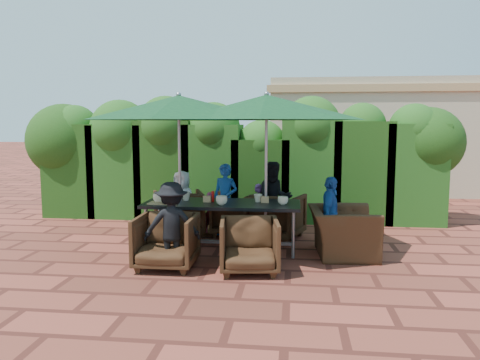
# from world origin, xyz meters

# --- Properties ---
(ground) EXTENTS (80.00, 80.00, 0.00)m
(ground) POSITION_xyz_m (0.00, 0.00, 0.00)
(ground) COLOR brown
(ground) RESTS_ON ground
(dining_table) EXTENTS (2.43, 0.90, 0.75)m
(dining_table) POSITION_xyz_m (0.06, -0.15, 0.68)
(dining_table) COLOR black
(dining_table) RESTS_ON ground
(umbrella_left) EXTENTS (3.02, 3.02, 2.46)m
(umbrella_left) POSITION_xyz_m (-0.62, -0.09, 2.21)
(umbrella_left) COLOR gray
(umbrella_left) RESTS_ON ground
(umbrella_right) EXTENTS (2.96, 2.96, 2.46)m
(umbrella_right) POSITION_xyz_m (0.74, -0.09, 2.21)
(umbrella_right) COLOR gray
(umbrella_right) RESTS_ON ground
(chair_far_left) EXTENTS (1.06, 1.02, 0.86)m
(chair_far_left) POSITION_xyz_m (-0.86, 0.75, 0.43)
(chair_far_left) COLOR black
(chair_far_left) RESTS_ON ground
(chair_far_mid) EXTENTS (0.80, 0.76, 0.76)m
(chair_far_mid) POSITION_xyz_m (0.06, 0.91, 0.38)
(chair_far_mid) COLOR black
(chair_far_mid) RESTS_ON ground
(chair_far_right) EXTENTS (1.05, 1.02, 0.86)m
(chair_far_right) POSITION_xyz_m (0.87, 0.70, 0.43)
(chair_far_right) COLOR black
(chair_far_right) RESTS_ON ground
(chair_near_left) EXTENTS (0.80, 0.75, 0.82)m
(chair_near_left) POSITION_xyz_m (-0.55, -1.17, 0.41)
(chair_near_left) COLOR black
(chair_near_left) RESTS_ON ground
(chair_near_right) EXTENTS (0.86, 0.82, 0.79)m
(chair_near_right) POSITION_xyz_m (0.59, -1.21, 0.40)
(chair_near_right) COLOR black
(chair_near_right) RESTS_ON ground
(chair_end_right) EXTENTS (0.78, 1.14, 0.96)m
(chair_end_right) POSITION_xyz_m (1.91, -0.25, 0.48)
(chair_end_right) COLOR black
(chair_end_right) RESTS_ON ground
(adult_far_left) EXTENTS (0.63, 0.49, 1.13)m
(adult_far_left) POSITION_xyz_m (-0.83, 0.87, 0.57)
(adult_far_left) COLOR white
(adult_far_left) RESTS_ON ground
(adult_far_mid) EXTENTS (0.55, 0.49, 1.28)m
(adult_far_mid) POSITION_xyz_m (-0.03, 0.79, 0.64)
(adult_far_mid) COLOR #1C4C98
(adult_far_mid) RESTS_ON ground
(adult_far_right) EXTENTS (0.71, 0.53, 1.31)m
(adult_far_right) POSITION_xyz_m (0.83, 0.89, 0.66)
(adult_far_right) COLOR black
(adult_far_right) RESTS_ON ground
(adult_near_left) EXTENTS (0.82, 0.52, 1.19)m
(adult_near_left) POSITION_xyz_m (-0.48, -1.14, 0.59)
(adult_near_left) COLOR black
(adult_near_left) RESTS_ON ground
(adult_end_right) EXTENTS (0.47, 0.74, 1.17)m
(adult_end_right) POSITION_xyz_m (1.73, -0.12, 0.59)
(adult_end_right) COLOR #1C4C98
(adult_end_right) RESTS_ON ground
(child_left) EXTENTS (0.31, 0.27, 0.74)m
(child_left) POSITION_xyz_m (-0.33, 0.97, 0.37)
(child_left) COLOR #CD4875
(child_left) RESTS_ON ground
(child_right) EXTENTS (0.35, 0.30, 0.90)m
(child_right) POSITION_xyz_m (0.56, 0.99, 0.45)
(child_right) COLOR #84479A
(child_right) RESTS_ON ground
(pedestrian_a) EXTENTS (1.47, 1.24, 1.54)m
(pedestrian_a) POSITION_xyz_m (1.43, 4.20, 0.77)
(pedestrian_a) COLOR #248441
(pedestrian_a) RESTS_ON ground
(pedestrian_b) EXTENTS (0.91, 0.69, 1.67)m
(pedestrian_b) POSITION_xyz_m (2.76, 4.28, 0.84)
(pedestrian_b) COLOR #CD4875
(pedestrian_b) RESTS_ON ground
(pedestrian_c) EXTENTS (1.25, 0.99, 1.78)m
(pedestrian_c) POSITION_xyz_m (3.13, 4.42, 0.89)
(pedestrian_c) COLOR gray
(pedestrian_c) RESTS_ON ground
(cup_a) EXTENTS (0.18, 0.18, 0.14)m
(cup_a) POSITION_xyz_m (-0.92, -0.26, 0.82)
(cup_a) COLOR beige
(cup_a) RESTS_ON dining_table
(cup_b) EXTENTS (0.15, 0.15, 0.14)m
(cup_b) POSITION_xyz_m (-0.55, -0.03, 0.82)
(cup_b) COLOR beige
(cup_b) RESTS_ON dining_table
(cup_c) EXTENTS (0.18, 0.18, 0.14)m
(cup_c) POSITION_xyz_m (0.09, -0.37, 0.82)
(cup_c) COLOR beige
(cup_c) RESTS_ON dining_table
(cup_d) EXTENTS (0.13, 0.13, 0.13)m
(cup_d) POSITION_xyz_m (0.61, -0.04, 0.81)
(cup_d) COLOR beige
(cup_d) RESTS_ON dining_table
(cup_e) EXTENTS (0.16, 0.16, 0.13)m
(cup_e) POSITION_xyz_m (1.01, -0.24, 0.81)
(cup_e) COLOR beige
(cup_e) RESTS_ON dining_table
(ketchup_bottle) EXTENTS (0.04, 0.04, 0.17)m
(ketchup_bottle) POSITION_xyz_m (-0.09, -0.10, 0.83)
(ketchup_bottle) COLOR #B20C0A
(ketchup_bottle) RESTS_ON dining_table
(sauce_bottle) EXTENTS (0.04, 0.04, 0.17)m
(sauce_bottle) POSITION_xyz_m (0.01, -0.11, 0.83)
(sauce_bottle) COLOR #4C230C
(sauce_bottle) RESTS_ON dining_table
(serving_tray) EXTENTS (0.35, 0.25, 0.02)m
(serving_tray) POSITION_xyz_m (-0.87, -0.36, 0.76)
(serving_tray) COLOR #A17C4E
(serving_tray) RESTS_ON dining_table
(number_block_left) EXTENTS (0.12, 0.06, 0.10)m
(number_block_left) POSITION_xyz_m (-0.18, -0.15, 0.80)
(number_block_left) COLOR tan
(number_block_left) RESTS_ON dining_table
(number_block_right) EXTENTS (0.12, 0.06, 0.10)m
(number_block_right) POSITION_xyz_m (0.73, -0.09, 0.80)
(number_block_right) COLOR tan
(number_block_right) RESTS_ON dining_table
(hedge_wall) EXTENTS (9.10, 1.60, 2.55)m
(hedge_wall) POSITION_xyz_m (-0.26, 2.32, 1.37)
(hedge_wall) COLOR #14350E
(hedge_wall) RESTS_ON ground
(building) EXTENTS (6.20, 3.08, 3.20)m
(building) POSITION_xyz_m (3.50, 6.99, 1.61)
(building) COLOR tan
(building) RESTS_ON ground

